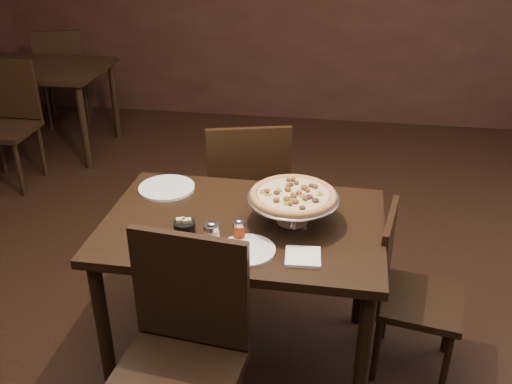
# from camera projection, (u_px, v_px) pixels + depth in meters

# --- Properties ---
(room) EXTENTS (6.04, 7.04, 2.84)m
(room) POSITION_uv_depth(u_px,v_px,m) (253.00, 85.00, 2.16)
(room) COLOR black
(room) RESTS_ON ground
(dining_table) EXTENTS (1.24, 0.83, 0.77)m
(dining_table) POSITION_uv_depth(u_px,v_px,m) (243.00, 241.00, 2.55)
(dining_table) COLOR black
(dining_table) RESTS_ON ground
(background_table) EXTENTS (1.20, 0.80, 0.75)m
(background_table) POSITION_uv_depth(u_px,v_px,m) (36.00, 77.00, 4.88)
(background_table) COLOR black
(background_table) RESTS_ON ground
(pizza_stand) EXTENTS (0.40, 0.40, 0.17)m
(pizza_stand) POSITION_uv_depth(u_px,v_px,m) (293.00, 196.00, 2.43)
(pizza_stand) COLOR #B5B4BB
(pizza_stand) RESTS_ON dining_table
(parmesan_shaker) EXTENTS (0.06, 0.06, 0.11)m
(parmesan_shaker) POSITION_uv_depth(u_px,v_px,m) (212.00, 235.00, 2.31)
(parmesan_shaker) COLOR #FAF8C2
(parmesan_shaker) RESTS_ON dining_table
(pepper_flake_shaker) EXTENTS (0.05, 0.05, 0.09)m
(pepper_flake_shaker) POSITION_uv_depth(u_px,v_px,m) (239.00, 230.00, 2.36)
(pepper_flake_shaker) COLOR maroon
(pepper_flake_shaker) RESTS_ON dining_table
(packet_caddy) EXTENTS (0.09, 0.09, 0.07)m
(packet_caddy) POSITION_uv_depth(u_px,v_px,m) (184.00, 227.00, 2.40)
(packet_caddy) COLOR black
(packet_caddy) RESTS_ON dining_table
(napkin_stack) EXTENTS (0.15, 0.15, 0.01)m
(napkin_stack) POSITION_uv_depth(u_px,v_px,m) (303.00, 257.00, 2.25)
(napkin_stack) COLOR white
(napkin_stack) RESTS_ON dining_table
(plate_left) EXTENTS (0.27, 0.27, 0.01)m
(plate_left) POSITION_uv_depth(u_px,v_px,m) (167.00, 188.00, 2.78)
(plate_left) COLOR white
(plate_left) RESTS_ON dining_table
(plate_near) EXTENTS (0.23, 0.23, 0.01)m
(plate_near) POSITION_uv_depth(u_px,v_px,m) (247.00, 250.00, 2.29)
(plate_near) COLOR white
(plate_near) RESTS_ON dining_table
(serving_spatula) EXTENTS (0.12, 0.12, 0.02)m
(serving_spatula) POSITION_uv_depth(u_px,v_px,m) (280.00, 209.00, 2.33)
(serving_spatula) COLOR #B5B4BB
(serving_spatula) RESTS_ON pizza_stand
(chair_far) EXTENTS (0.55, 0.55, 0.97)m
(chair_far) POSITION_uv_depth(u_px,v_px,m) (248.00, 192.00, 3.27)
(chair_far) COLOR black
(chair_far) RESTS_ON ground
(chair_near) EXTENTS (0.50, 0.50, 0.98)m
(chair_near) POSITION_uv_depth(u_px,v_px,m) (181.00, 354.00, 2.11)
(chair_near) COLOR black
(chair_near) RESTS_ON ground
(chair_side) EXTENTS (0.44, 0.44, 0.81)m
(chair_side) POSITION_uv_depth(u_px,v_px,m) (406.00, 288.00, 2.61)
(chair_side) COLOR black
(chair_side) RESTS_ON ground
(bg_chair_far) EXTENTS (0.57, 0.57, 0.95)m
(bg_chair_far) POSITION_uv_depth(u_px,v_px,m) (63.00, 74.00, 5.45)
(bg_chair_far) COLOR black
(bg_chair_far) RESTS_ON ground
(bg_chair_near) EXTENTS (0.45, 0.45, 0.95)m
(bg_chair_near) POSITION_uv_depth(u_px,v_px,m) (7.00, 119.00, 4.36)
(bg_chair_near) COLOR black
(bg_chair_near) RESTS_ON ground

